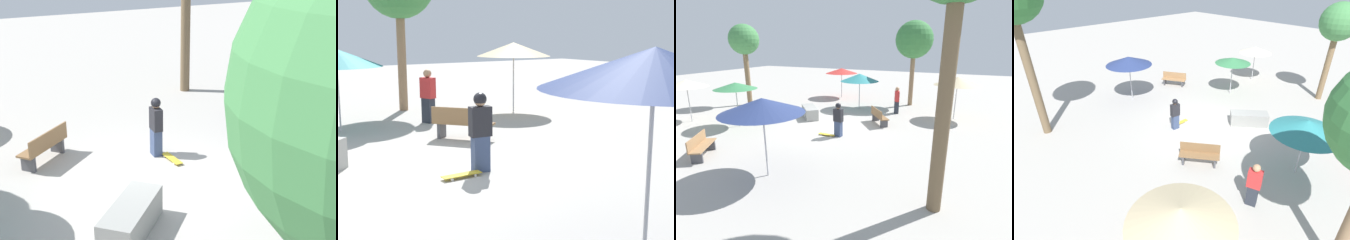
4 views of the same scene
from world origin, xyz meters
TOP-DOWN VIEW (x-y plane):
  - ground_plane at (0.00, 0.00)m, footprint 60.00×60.00m
  - skater_main at (-0.98, 0.83)m, footprint 0.45×0.29m
  - skateboard at (-0.45, 1.00)m, footprint 0.80×0.21m
  - bench_near at (-2.06, -1.84)m, footprint 1.34×1.53m
  - shade_umbrella_navy at (-0.59, 5.19)m, footprint 2.60×2.60m
  - shade_umbrella_tan at (-5.62, -4.63)m, footprint 2.51×2.51m
  - bystander_watching at (-2.33, -4.48)m, footprint 0.39×0.50m

SIDE VIEW (x-z plane):
  - ground_plane at x=0.00m, z-range 0.00..0.00m
  - skateboard at x=-0.45m, z-range 0.02..0.09m
  - bench_near at x=-2.06m, z-range 0.00..0.85m
  - bystander_watching at x=-2.33m, z-range 0.00..1.63m
  - skater_main at x=-0.98m, z-range 0.06..1.64m
  - shade_umbrella_tan at x=-5.62m, z-range 0.97..3.36m
  - shade_umbrella_navy at x=-0.59m, z-range 1.05..3.62m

